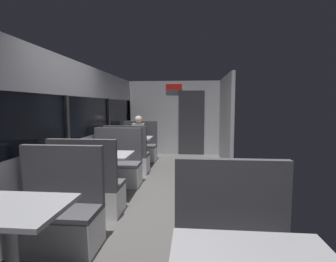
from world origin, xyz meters
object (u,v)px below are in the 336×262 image
object	(u,v)px
seated_passenger	(139,142)
coffee_cup_primary	(93,150)
bench_far_window_facing_entry	(140,149)
dining_table_far_window	(134,141)
dining_table_mid_window	(104,160)
bench_far_window_facing_end	(127,159)
bench_mid_window_facing_entry	(116,168)
dining_table_near_window	(10,218)
bench_mid_window_facing_end	(88,192)
bench_front_aisle_facing_entry	(233,259)
bench_near_window_facing_entry	(56,218)

from	to	relation	value
seated_passenger	coffee_cup_primary	world-z (taller)	seated_passenger
bench_far_window_facing_entry	dining_table_far_window	bearing A→B (deg)	-90.00
dining_table_mid_window	bench_far_window_facing_entry	xyz separation A→B (m)	(0.00, 2.96, -0.31)
dining_table_mid_window	bench_far_window_facing_end	bearing A→B (deg)	90.00
bench_mid_window_facing_entry	coffee_cup_primary	xyz separation A→B (m)	(-0.22, -0.64, 0.46)
bench_far_window_facing_entry	dining_table_near_window	bearing A→B (deg)	-90.00
dining_table_near_window	bench_mid_window_facing_end	world-z (taller)	bench_mid_window_facing_end
bench_far_window_facing_end	coffee_cup_primary	bearing A→B (deg)	-98.21
bench_mid_window_facing_entry	bench_far_window_facing_entry	world-z (taller)	same
bench_front_aisle_facing_entry	dining_table_far_window	bearing A→B (deg)	112.00
dining_table_near_window	coffee_cup_primary	bearing A→B (deg)	95.31
bench_near_window_facing_entry	bench_far_window_facing_end	world-z (taller)	same
dining_table_far_window	bench_mid_window_facing_entry	bearing A→B (deg)	-90.00
dining_table_far_window	bench_far_window_facing_end	distance (m)	0.77
bench_far_window_facing_end	bench_far_window_facing_entry	size ratio (longest dim) A/B	1.00
dining_table_mid_window	coffee_cup_primary	bearing A→B (deg)	163.44
dining_table_far_window	seated_passenger	world-z (taller)	seated_passenger
dining_table_mid_window	bench_far_window_facing_entry	world-z (taller)	bench_far_window_facing_entry
dining_table_mid_window	seated_passenger	distance (m)	2.89
bench_far_window_facing_end	dining_table_far_window	bearing A→B (deg)	90.00
bench_front_aisle_facing_entry	dining_table_mid_window	bearing A→B (deg)	129.57
coffee_cup_primary	bench_front_aisle_facing_entry	bearing A→B (deg)	-48.02
bench_near_window_facing_entry	dining_table_mid_window	xyz separation A→B (m)	(0.00, 1.57, 0.31)
bench_near_window_facing_entry	bench_mid_window_facing_end	xyz separation A→B (m)	(0.00, 0.87, 0.00)
coffee_cup_primary	dining_table_near_window	bearing A→B (deg)	-84.69
dining_table_mid_window	bench_far_window_facing_entry	size ratio (longest dim) A/B	0.82
dining_table_near_window	bench_near_window_facing_entry	distance (m)	0.77
coffee_cup_primary	bench_near_window_facing_entry	bearing A→B (deg)	-82.43
dining_table_near_window	bench_front_aisle_facing_entry	xyz separation A→B (m)	(1.79, 0.10, -0.31)
dining_table_near_window	dining_table_mid_window	bearing A→B (deg)	90.00
dining_table_near_window	bench_near_window_facing_entry	bearing A→B (deg)	90.00
bench_far_window_facing_entry	bench_mid_window_facing_entry	bearing A→B (deg)	-90.00
bench_near_window_facing_entry	seated_passenger	bearing A→B (deg)	90.00
bench_near_window_facing_entry	bench_far_window_facing_entry	size ratio (longest dim) A/B	1.00
dining_table_mid_window	seated_passenger	size ratio (longest dim) A/B	0.71
bench_mid_window_facing_end	bench_far_window_facing_end	size ratio (longest dim) A/B	1.00
dining_table_mid_window	bench_far_window_facing_end	size ratio (longest dim) A/B	0.82
bench_mid_window_facing_end	dining_table_far_window	bearing A→B (deg)	90.00
dining_table_near_window	bench_near_window_facing_entry	world-z (taller)	bench_near_window_facing_entry
bench_mid_window_facing_entry	bench_far_window_facing_entry	distance (m)	2.27
dining_table_near_window	seated_passenger	world-z (taller)	seated_passenger
bench_mid_window_facing_end	seated_passenger	bearing A→B (deg)	90.00
bench_far_window_facing_entry	coffee_cup_primary	xyz separation A→B (m)	(-0.22, -2.90, 0.46)
bench_far_window_facing_entry	seated_passenger	xyz separation A→B (m)	(0.00, -0.07, 0.21)
dining_table_mid_window	bench_far_window_facing_end	world-z (taller)	bench_far_window_facing_end
bench_front_aisle_facing_entry	seated_passenger	size ratio (longest dim) A/B	0.87
bench_mid_window_facing_entry	bench_far_window_facing_end	distance (m)	0.87
bench_far_window_facing_end	bench_near_window_facing_entry	bearing A→B (deg)	-90.00
dining_table_far_window	bench_far_window_facing_entry	distance (m)	0.77
dining_table_near_window	bench_front_aisle_facing_entry	bearing A→B (deg)	3.18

